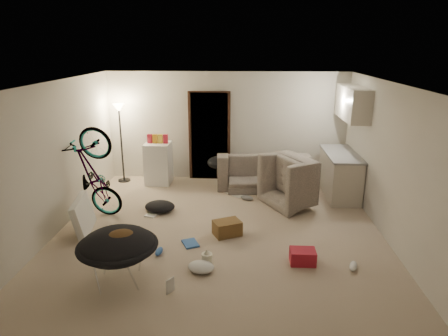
{
  "coord_description": "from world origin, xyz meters",
  "views": [
    {
      "loc": [
        0.4,
        -6.1,
        3.06
      ],
      "look_at": [
        0.06,
        0.6,
        0.99
      ],
      "focal_mm": 32.0,
      "sensor_mm": 36.0,
      "label": 1
    }
  ],
  "objects_px": {
    "kitchen_counter": "(340,175)",
    "drink_case_a": "(227,228)",
    "juicer": "(207,258)",
    "floor_lamp": "(120,126)",
    "saucer_chair": "(118,252)",
    "armchair": "(302,185)",
    "mini_fridge": "(158,163)",
    "tv_box": "(83,216)",
    "sofa": "(262,174)",
    "bicycle": "(95,193)",
    "drink_case_b": "(303,257)"
  },
  "relations": [
    {
      "from": "kitchen_counter",
      "to": "drink_case_a",
      "type": "relative_size",
      "value": 3.44
    },
    {
      "from": "juicer",
      "to": "floor_lamp",
      "type": "bearing_deg",
      "value": 122.4
    },
    {
      "from": "saucer_chair",
      "to": "armchair",
      "type": "bearing_deg",
      "value": 46.73
    },
    {
      "from": "mini_fridge",
      "to": "tv_box",
      "type": "distance_m",
      "value": 2.68
    },
    {
      "from": "mini_fridge",
      "to": "saucer_chair",
      "type": "relative_size",
      "value": 0.89
    },
    {
      "from": "mini_fridge",
      "to": "saucer_chair",
      "type": "height_order",
      "value": "mini_fridge"
    },
    {
      "from": "sofa",
      "to": "kitchen_counter",
      "type": "bearing_deg",
      "value": 160.56
    },
    {
      "from": "armchair",
      "to": "mini_fridge",
      "type": "bearing_deg",
      "value": 42.45
    },
    {
      "from": "mini_fridge",
      "to": "tv_box",
      "type": "height_order",
      "value": "mini_fridge"
    },
    {
      "from": "bicycle",
      "to": "mini_fridge",
      "type": "relative_size",
      "value": 1.87
    },
    {
      "from": "sofa",
      "to": "mini_fridge",
      "type": "bearing_deg",
      "value": -6.26
    },
    {
      "from": "drink_case_b",
      "to": "juicer",
      "type": "relative_size",
      "value": 1.6
    },
    {
      "from": "floor_lamp",
      "to": "drink_case_b",
      "type": "height_order",
      "value": "floor_lamp"
    },
    {
      "from": "sofa",
      "to": "bicycle",
      "type": "distance_m",
      "value": 3.63
    },
    {
      "from": "juicer",
      "to": "sofa",
      "type": "bearing_deg",
      "value": 74.7
    },
    {
      "from": "kitchen_counter",
      "to": "saucer_chair",
      "type": "distance_m",
      "value": 5.06
    },
    {
      "from": "kitchen_counter",
      "to": "drink_case_b",
      "type": "bearing_deg",
      "value": -111.77
    },
    {
      "from": "floor_lamp",
      "to": "tv_box",
      "type": "height_order",
      "value": "floor_lamp"
    },
    {
      "from": "bicycle",
      "to": "juicer",
      "type": "distance_m",
      "value": 2.71
    },
    {
      "from": "bicycle",
      "to": "drink_case_b",
      "type": "bearing_deg",
      "value": -103.67
    },
    {
      "from": "armchair",
      "to": "bicycle",
      "type": "xyz_separation_m",
      "value": [
        -3.89,
        -0.92,
        0.1
      ]
    },
    {
      "from": "drink_case_b",
      "to": "bicycle",
      "type": "bearing_deg",
      "value": 157.81
    },
    {
      "from": "kitchen_counter",
      "to": "juicer",
      "type": "relative_size",
      "value": 6.53
    },
    {
      "from": "floor_lamp",
      "to": "mini_fridge",
      "type": "xyz_separation_m",
      "value": [
        0.86,
        -0.1,
        -0.83
      ]
    },
    {
      "from": "saucer_chair",
      "to": "tv_box",
      "type": "distance_m",
      "value": 1.82
    },
    {
      "from": "bicycle",
      "to": "saucer_chair",
      "type": "bearing_deg",
      "value": -144.29
    },
    {
      "from": "sofa",
      "to": "mini_fridge",
      "type": "relative_size",
      "value": 2.12
    },
    {
      "from": "drink_case_a",
      "to": "tv_box",
      "type": "bearing_deg",
      "value": 154.38
    },
    {
      "from": "floor_lamp",
      "to": "sofa",
      "type": "distance_m",
      "value": 3.38
    },
    {
      "from": "saucer_chair",
      "to": "juicer",
      "type": "xyz_separation_m",
      "value": [
        1.12,
        0.53,
        -0.35
      ]
    },
    {
      "from": "armchair",
      "to": "bicycle",
      "type": "height_order",
      "value": "bicycle"
    },
    {
      "from": "mini_fridge",
      "to": "juicer",
      "type": "height_order",
      "value": "mini_fridge"
    },
    {
      "from": "saucer_chair",
      "to": "drink_case_b",
      "type": "relative_size",
      "value": 2.89
    },
    {
      "from": "drink_case_b",
      "to": "drink_case_a",
      "type": "bearing_deg",
      "value": 143.21
    },
    {
      "from": "drink_case_b",
      "to": "kitchen_counter",
      "type": "bearing_deg",
      "value": 68.35
    },
    {
      "from": "sofa",
      "to": "tv_box",
      "type": "distance_m",
      "value": 3.98
    },
    {
      "from": "sofa",
      "to": "juicer",
      "type": "xyz_separation_m",
      "value": [
        -0.93,
        -3.4,
        -0.2
      ]
    },
    {
      "from": "mini_fridge",
      "to": "sofa",
      "type": "bearing_deg",
      "value": -0.3
    },
    {
      "from": "armchair",
      "to": "tv_box",
      "type": "bearing_deg",
      "value": 82.24
    },
    {
      "from": "mini_fridge",
      "to": "saucer_chair",
      "type": "distance_m",
      "value": 4.05
    },
    {
      "from": "sofa",
      "to": "mini_fridge",
      "type": "height_order",
      "value": "mini_fridge"
    },
    {
      "from": "armchair",
      "to": "juicer",
      "type": "xyz_separation_m",
      "value": [
        -1.7,
        -2.47,
        -0.27
      ]
    },
    {
      "from": "tv_box",
      "to": "armchair",
      "type": "bearing_deg",
      "value": 11.89
    },
    {
      "from": "drink_case_a",
      "to": "drink_case_b",
      "type": "relative_size",
      "value": 1.19
    },
    {
      "from": "bicycle",
      "to": "mini_fridge",
      "type": "xyz_separation_m",
      "value": [
        0.76,
        1.95,
        0.01
      ]
    },
    {
      "from": "saucer_chair",
      "to": "juicer",
      "type": "height_order",
      "value": "saucer_chair"
    },
    {
      "from": "floor_lamp",
      "to": "bicycle",
      "type": "xyz_separation_m",
      "value": [
        0.1,
        -2.05,
        -0.84
      ]
    },
    {
      "from": "kitchen_counter",
      "to": "tv_box",
      "type": "distance_m",
      "value": 5.14
    },
    {
      "from": "kitchen_counter",
      "to": "sofa",
      "type": "bearing_deg",
      "value": 164.4
    },
    {
      "from": "mini_fridge",
      "to": "drink_case_a",
      "type": "distance_m",
      "value": 3.09
    }
  ]
}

